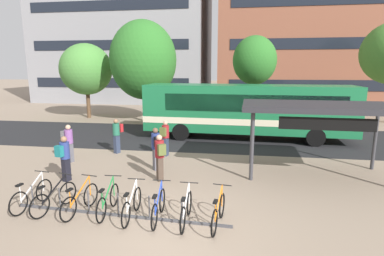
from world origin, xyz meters
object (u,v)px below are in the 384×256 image
(city_bus, at_px, (246,109))
(commuter_olive_pack_5, at_px, (165,136))
(commuter_teal_pack_0, at_px, (64,156))
(street_tree_2, at_px, (86,69))
(parked_bicycle_white_4, at_px, (132,205))
(parked_bicycle_orange_7, at_px, (218,213))
(parked_bicycle_white_0, at_px, (32,196))
(parked_bicycle_orange_2, at_px, (80,201))
(street_tree_0, at_px, (255,61))
(parked_bicycle_blue_5, at_px, (158,207))
(transit_shelter, at_px, (320,109))
(commuter_black_pack_2, at_px, (156,146))
(commuter_grey_pack_3, at_px, (68,141))
(street_tree_1, at_px, (143,60))
(parked_bicycle_green_3, at_px, (108,201))
(commuter_olive_pack_4, at_px, (160,155))
(parked_bicycle_black_1, at_px, (54,198))
(parked_bicycle_white_6, at_px, (186,210))
(commuter_red_pack_1, at_px, (117,133))

(city_bus, distance_m, commuter_olive_pack_5, 5.82)
(commuter_teal_pack_0, bearing_deg, street_tree_2, 38.54)
(parked_bicycle_white_4, height_order, parked_bicycle_orange_7, same)
(parked_bicycle_white_0, distance_m, parked_bicycle_orange_7, 5.63)
(parked_bicycle_orange_2, bearing_deg, street_tree_0, -11.09)
(parked_bicycle_white_4, distance_m, parked_bicycle_blue_5, 0.76)
(transit_shelter, bearing_deg, commuter_teal_pack_0, -164.88)
(commuter_teal_pack_0, relative_size, commuter_olive_pack_5, 1.00)
(city_bus, bearing_deg, commuter_black_pack_2, 62.12)
(parked_bicycle_white_0, relative_size, street_tree_2, 0.28)
(street_tree_2, bearing_deg, transit_shelter, -37.58)
(commuter_grey_pack_3, relative_size, street_tree_1, 0.22)
(transit_shelter, bearing_deg, commuter_black_pack_2, -173.99)
(parked_bicycle_orange_7, xyz_separation_m, street_tree_2, (-12.12, 16.65, 3.68))
(parked_bicycle_green_3, xyz_separation_m, commuter_olive_pack_4, (0.83, 2.77, 0.64))
(commuter_olive_pack_5, bearing_deg, commuter_olive_pack_4, -156.58)
(parked_bicycle_white_4, relative_size, commuter_grey_pack_3, 1.01)
(street_tree_0, bearing_deg, parked_bicycle_orange_2, -109.45)
(transit_shelter, height_order, commuter_grey_pack_3, transit_shelter)
(parked_bicycle_green_3, distance_m, street_tree_1, 16.43)
(commuter_grey_pack_3, relative_size, street_tree_2, 0.28)
(transit_shelter, bearing_deg, commuter_olive_pack_4, -162.64)
(city_bus, distance_m, commuter_black_pack_2, 7.44)
(parked_bicycle_orange_2, bearing_deg, parked_bicycle_green_3, -75.77)
(parked_bicycle_orange_2, distance_m, parked_bicycle_orange_7, 4.01)
(street_tree_1, bearing_deg, commuter_olive_pack_5, -67.32)
(parked_bicycle_orange_2, xyz_separation_m, commuter_black_pack_2, (1.18, 4.03, 0.64))
(parked_bicycle_black_1, relative_size, parked_bicycle_white_4, 0.97)
(parked_bicycle_blue_5, relative_size, street_tree_2, 0.28)
(transit_shelter, xyz_separation_m, commuter_teal_pack_0, (-9.36, -2.14, -1.63))
(street_tree_1, relative_size, street_tree_2, 1.26)
(street_tree_2, bearing_deg, parked_bicycle_orange_7, -53.94)
(commuter_black_pack_2, distance_m, street_tree_0, 13.19)
(commuter_grey_pack_3, xyz_separation_m, commuter_olive_pack_4, (4.64, -1.72, 0.04))
(city_bus, xyz_separation_m, commuter_olive_pack_4, (-3.27, -7.56, -0.75))
(commuter_black_pack_2, bearing_deg, parked_bicycle_green_3, 138.79)
(commuter_grey_pack_3, xyz_separation_m, street_tree_0, (8.60, 11.32, 3.73))
(transit_shelter, bearing_deg, parked_bicycle_orange_2, -147.23)
(commuter_teal_pack_0, distance_m, commuter_olive_pack_5, 4.79)
(parked_bicycle_orange_2, xyz_separation_m, parked_bicycle_white_6, (3.14, -0.13, 0.00))
(commuter_teal_pack_0, bearing_deg, commuter_red_pack_1, 8.90)
(street_tree_2, bearing_deg, parked_bicycle_white_4, -59.63)
(commuter_red_pack_1, height_order, commuter_black_pack_2, commuter_black_pack_2)
(parked_bicycle_black_1, distance_m, parked_bicycle_orange_7, 4.84)
(commuter_red_pack_1, xyz_separation_m, commuter_grey_pack_3, (-1.57, -1.73, -0.01))
(parked_bicycle_white_6, bearing_deg, commuter_red_pack_1, 35.71)
(commuter_grey_pack_3, bearing_deg, street_tree_1, 106.94)
(commuter_teal_pack_0, distance_m, commuter_red_pack_1, 4.01)
(commuter_black_pack_2, bearing_deg, parked_bicycle_white_6, 169.27)
(parked_bicycle_white_4, xyz_separation_m, commuter_grey_pack_3, (-4.58, 4.65, 0.60))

